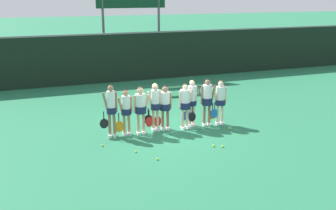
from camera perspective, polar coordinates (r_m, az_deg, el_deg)
ground_plane at (r=14.14m, az=0.04°, el=-3.59°), size 140.00×140.00×0.00m
fence_windscreen at (r=21.54m, az=-7.61°, el=6.84°), size 60.00×0.08×2.67m
scoreboard at (r=22.58m, az=-5.37°, el=14.40°), size 3.93×0.15×5.24m
bench_courtside at (r=18.79m, az=2.27°, el=2.56°), size 1.91×0.41×0.42m
player_0 at (r=13.28m, az=-8.27°, el=-0.26°), size 0.62×0.34×1.81m
player_1 at (r=13.43m, az=-6.14°, el=-0.51°), size 0.65×0.34×1.62m
player_2 at (r=13.47m, az=-3.98°, el=-0.16°), size 0.66×0.40×1.68m
player_3 at (r=13.77m, az=-1.91°, el=0.29°), size 0.63×0.33×1.72m
player_4 at (r=13.88m, az=-0.45°, el=0.18°), size 0.66×0.38×1.62m
player_5 at (r=13.97m, az=2.51°, el=0.37°), size 0.68×0.40×1.66m
player_6 at (r=14.25m, az=3.47°, el=0.77°), size 0.62×0.34×1.72m
player_7 at (r=14.34m, az=5.74°, el=1.01°), size 0.68×0.39×1.77m
player_8 at (r=14.54m, az=7.58°, el=0.87°), size 0.67×0.38×1.66m
tennis_ball_0 at (r=12.20m, az=-4.71°, el=-6.77°), size 0.06×0.06×0.06m
tennis_ball_1 at (r=14.31m, az=8.88°, el=-3.39°), size 0.07×0.07×0.07m
tennis_ball_2 at (r=12.67m, az=7.92°, el=-5.97°), size 0.07×0.07×0.07m
tennis_ball_3 at (r=11.66m, az=-1.57°, el=-7.85°), size 0.07×0.07×0.07m
tennis_ball_4 at (r=12.69m, az=6.64°, el=-5.89°), size 0.07×0.07×0.07m
tennis_ball_5 at (r=12.80m, az=-9.52°, el=-5.81°), size 0.07×0.07×0.07m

